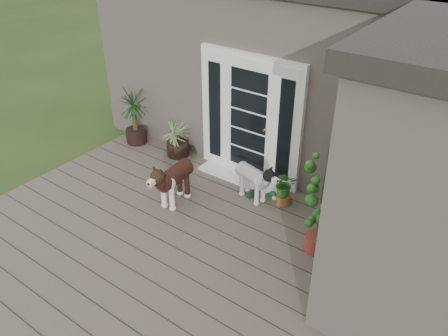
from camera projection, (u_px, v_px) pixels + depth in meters
The scene contains 15 objects.
deck at pixel (173, 250), 6.26m from camera, with size 6.20×4.60×0.12m, color #6B5B4C.
house_main at pixel (319, 66), 8.41m from camera, with size 7.40×4.00×3.10m, color #665E54.
house_wing at pixel (436, 196), 4.78m from camera, with size 1.60×2.40×3.10m, color #665E54.
door_unit at pixel (250, 118), 7.28m from camera, with size 1.90×0.14×2.15m, color white.
door_step at pixel (241, 178), 7.69m from camera, with size 1.60×0.40×0.05m, color white.
brindle_dog at pixel (175, 183), 6.94m from camera, with size 0.38×0.88×0.74m, color #351C13, non-canonical shape.
white_dog at pixel (253, 181), 7.05m from camera, with size 0.33×0.77×0.64m, color silver, non-canonical shape.
spider_plant at pixel (177, 137), 8.24m from camera, with size 0.69×0.69×0.73m, color #8AA465, non-canonical shape.
yucca at pixel (134, 117), 8.58m from camera, with size 0.76×0.76×1.11m, color black, non-canonical shape.
herb_a at pixel (284, 191), 6.97m from camera, with size 0.37×0.37×0.48m, color #215217.
herb_b at pixel (337, 213), 6.39m from camera, with size 0.39×0.39×0.59m, color #2A651C.
herb_c at pixel (340, 202), 6.66m from camera, with size 0.36×0.36×0.55m, color #184C15.
sapling at pixel (322, 200), 5.74m from camera, with size 0.49×0.49×1.67m, color #1C6423, non-canonical shape.
clog_left at pixel (253, 193), 7.26m from camera, with size 0.13×0.28×0.08m, color #143218, non-canonical shape.
clog_right at pixel (268, 196), 7.20m from camera, with size 0.13×0.29×0.09m, color #173A20, non-canonical shape.
Camera 1 is at (3.37, -3.01, 4.30)m, focal length 35.80 mm.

